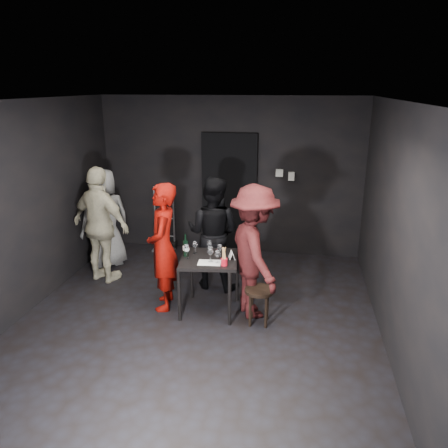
% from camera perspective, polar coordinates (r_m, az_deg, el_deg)
% --- Properties ---
extents(floor, '(4.50, 5.00, 0.02)m').
position_cam_1_polar(floor, '(5.74, -3.36, -12.21)').
color(floor, black).
rests_on(floor, ground).
extents(ceiling, '(4.50, 5.00, 0.02)m').
position_cam_1_polar(ceiling, '(4.98, -3.94, 15.82)').
color(ceiling, silver).
rests_on(ceiling, ground).
extents(wall_back, '(4.50, 0.04, 2.70)m').
position_cam_1_polar(wall_back, '(7.58, 0.79, 6.23)').
color(wall_back, black).
rests_on(wall_back, ground).
extents(wall_front, '(4.50, 0.04, 2.70)m').
position_cam_1_polar(wall_front, '(3.02, -15.00, -13.02)').
color(wall_front, black).
rests_on(wall_front, ground).
extents(wall_left, '(0.04, 5.00, 2.70)m').
position_cam_1_polar(wall_left, '(6.12, -24.60, 1.78)').
color(wall_left, black).
rests_on(wall_left, ground).
extents(wall_right, '(0.04, 5.00, 2.70)m').
position_cam_1_polar(wall_right, '(5.17, 21.39, -0.53)').
color(wall_right, black).
rests_on(wall_right, ground).
extents(doorway, '(0.95, 0.10, 2.10)m').
position_cam_1_polar(doorway, '(7.59, 0.70, 3.92)').
color(doorway, black).
rests_on(doorway, ground).
extents(wallbox_upper, '(0.12, 0.06, 0.12)m').
position_cam_1_polar(wallbox_upper, '(7.42, 7.26, 6.64)').
color(wallbox_upper, '#B7B7B2').
rests_on(wallbox_upper, wall_back).
extents(wallbox_lower, '(0.10, 0.06, 0.14)m').
position_cam_1_polar(wallbox_lower, '(7.43, 8.79, 6.18)').
color(wallbox_lower, '#B7B7B2').
rests_on(wallbox_lower, wall_back).
extents(hand_truck, '(0.39, 0.33, 1.15)m').
position_cam_1_polar(hand_truck, '(7.98, -7.75, -1.81)').
color(hand_truck, '#B2B2B7').
rests_on(hand_truck, floor).
extents(tasting_table, '(0.72, 0.72, 0.75)m').
position_cam_1_polar(tasting_table, '(5.64, -1.96, -5.36)').
color(tasting_table, black).
rests_on(tasting_table, floor).
extents(stool, '(0.36, 0.36, 0.47)m').
position_cam_1_polar(stool, '(5.47, 4.62, -9.32)').
color(stool, black).
rests_on(stool, floor).
extents(server_red, '(0.59, 0.78, 1.92)m').
position_cam_1_polar(server_red, '(5.70, -8.02, -1.98)').
color(server_red, '#7A0802').
rests_on(server_red, floor).
extents(woman_black, '(0.96, 0.64, 1.81)m').
position_cam_1_polar(woman_black, '(6.25, -1.45, -0.48)').
color(woman_black, black).
rests_on(woman_black, floor).
extents(man_maroon, '(1.10, 1.40, 1.97)m').
position_cam_1_polar(man_maroon, '(5.45, 4.01, -2.43)').
color(man_maroon, '#3A1011').
rests_on(man_maroon, floor).
extents(bystander_cream, '(1.32, 0.94, 2.05)m').
position_cam_1_polar(bystander_cream, '(6.67, -15.88, 1.04)').
color(bystander_cream, beige).
rests_on(bystander_cream, floor).
extents(bystander_grey, '(0.94, 0.94, 1.76)m').
position_cam_1_polar(bystander_grey, '(7.25, -15.32, 1.23)').
color(bystander_grey, slate).
rests_on(bystander_grey, floor).
extents(tasting_mat, '(0.30, 0.21, 0.00)m').
position_cam_1_polar(tasting_mat, '(5.45, -1.92, -5.07)').
color(tasting_mat, white).
rests_on(tasting_mat, tasting_table).
extents(wine_glass_a, '(0.10, 0.10, 0.20)m').
position_cam_1_polar(wine_glass_a, '(5.57, -4.89, -3.51)').
color(wine_glass_a, white).
rests_on(wine_glass_a, tasting_table).
extents(wine_glass_b, '(0.07, 0.07, 0.18)m').
position_cam_1_polar(wine_glass_b, '(5.72, -3.83, -3.00)').
color(wine_glass_b, white).
rests_on(wine_glass_b, tasting_table).
extents(wine_glass_c, '(0.09, 0.09, 0.18)m').
position_cam_1_polar(wine_glass_c, '(5.73, -1.93, -2.93)').
color(wine_glass_c, white).
rests_on(wine_glass_c, tasting_table).
extents(wine_glass_d, '(0.10, 0.10, 0.22)m').
position_cam_1_polar(wine_glass_d, '(5.44, -1.79, -3.90)').
color(wine_glass_d, white).
rests_on(wine_glass_d, tasting_table).
extents(wine_glass_e, '(0.07, 0.07, 0.18)m').
position_cam_1_polar(wine_glass_e, '(5.41, -0.87, -4.21)').
color(wine_glass_e, white).
rests_on(wine_glass_e, tasting_table).
extents(wine_glass_f, '(0.08, 0.08, 0.18)m').
position_cam_1_polar(wine_glass_f, '(5.60, -0.55, -3.45)').
color(wine_glass_f, white).
rests_on(wine_glass_f, tasting_table).
extents(wine_bottle, '(0.07, 0.07, 0.29)m').
position_cam_1_polar(wine_bottle, '(5.64, -5.04, -3.10)').
color(wine_bottle, black).
rests_on(wine_bottle, tasting_table).
extents(breadstick_cup, '(0.08, 0.08, 0.25)m').
position_cam_1_polar(breadstick_cup, '(5.33, 0.02, -4.31)').
color(breadstick_cup, '#B41020').
rests_on(breadstick_cup, tasting_table).
extents(reserved_card, '(0.11, 0.15, 0.10)m').
position_cam_1_polar(reserved_card, '(5.55, 0.88, -4.06)').
color(reserved_card, white).
rests_on(reserved_card, tasting_table).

